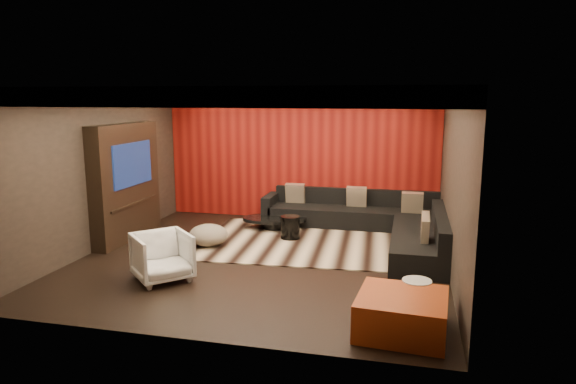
% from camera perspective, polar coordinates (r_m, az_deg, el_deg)
% --- Properties ---
extents(floor, '(6.00, 6.00, 0.02)m').
position_cam_1_polar(floor, '(8.74, -2.85, -7.47)').
color(floor, black).
rests_on(floor, ground).
extents(ceiling, '(6.00, 6.00, 0.02)m').
position_cam_1_polar(ceiling, '(8.31, -3.04, 11.35)').
color(ceiling, silver).
rests_on(ceiling, ground).
extents(wall_back, '(6.00, 0.02, 2.80)m').
position_cam_1_polar(wall_back, '(11.30, 1.37, 4.00)').
color(wall_back, black).
rests_on(wall_back, ground).
extents(wall_left, '(0.02, 6.00, 2.80)m').
position_cam_1_polar(wall_left, '(9.69, -20.30, 2.24)').
color(wall_left, black).
rests_on(wall_left, ground).
extents(wall_right, '(0.02, 6.00, 2.80)m').
position_cam_1_polar(wall_right, '(8.10, 17.95, 0.85)').
color(wall_right, black).
rests_on(wall_right, ground).
extents(red_feature_wall, '(5.98, 0.05, 2.78)m').
position_cam_1_polar(red_feature_wall, '(11.26, 1.32, 3.98)').
color(red_feature_wall, '#6B0C0A').
rests_on(red_feature_wall, ground).
extents(soffit_back, '(6.00, 0.60, 0.22)m').
position_cam_1_polar(soffit_back, '(10.92, 1.05, 10.55)').
color(soffit_back, silver).
rests_on(soffit_back, ground).
extents(soffit_front, '(6.00, 0.60, 0.22)m').
position_cam_1_polar(soffit_front, '(5.77, -10.76, 10.33)').
color(soffit_front, silver).
rests_on(soffit_front, ground).
extents(soffit_left, '(0.60, 4.80, 0.22)m').
position_cam_1_polar(soffit_left, '(9.43, -19.21, 9.97)').
color(soffit_left, silver).
rests_on(soffit_left, ground).
extents(soffit_right, '(0.60, 4.80, 0.22)m').
position_cam_1_polar(soffit_right, '(7.98, 16.23, 10.12)').
color(soffit_right, silver).
rests_on(soffit_right, ground).
extents(cove_back, '(4.80, 0.08, 0.04)m').
position_cam_1_polar(cove_back, '(10.59, 0.65, 10.07)').
color(cove_back, '#FFD899').
rests_on(cove_back, ground).
extents(cove_front, '(4.80, 0.08, 0.04)m').
position_cam_1_polar(cove_front, '(6.08, -9.41, 9.53)').
color(cove_front, '#FFD899').
rests_on(cove_front, ground).
extents(cove_left, '(0.08, 4.80, 0.04)m').
position_cam_1_polar(cove_left, '(9.25, -17.38, 9.52)').
color(cove_left, '#FFD899').
rests_on(cove_left, ground).
extents(cove_right, '(0.08, 4.80, 0.04)m').
position_cam_1_polar(cove_right, '(7.97, 13.73, 9.59)').
color(cove_right, '#FFD899').
rests_on(cove_right, ground).
extents(tv_surround, '(0.30, 2.00, 2.20)m').
position_cam_1_polar(tv_surround, '(10.15, -17.58, 1.04)').
color(tv_surround, black).
rests_on(tv_surround, ground).
extents(tv_screen, '(0.04, 1.30, 0.80)m').
position_cam_1_polar(tv_screen, '(10.02, -16.90, 2.98)').
color(tv_screen, black).
rests_on(tv_screen, ground).
extents(tv_shelf, '(0.04, 1.60, 0.04)m').
position_cam_1_polar(tv_shelf, '(10.14, -16.67, -1.22)').
color(tv_shelf, black).
rests_on(tv_shelf, ground).
extents(rug, '(4.17, 3.23, 0.02)m').
position_cam_1_polar(rug, '(9.69, 2.46, -5.51)').
color(rug, tan).
rests_on(rug, floor).
extents(coffee_table, '(1.53, 1.53, 0.22)m').
position_cam_1_polar(coffee_table, '(10.60, -1.50, -3.42)').
color(coffee_table, black).
rests_on(coffee_table, rug).
extents(drum_stool, '(0.42, 0.42, 0.43)m').
position_cam_1_polar(drum_stool, '(9.81, 0.26, -3.94)').
color(drum_stool, black).
rests_on(drum_stool, rug).
extents(striped_pouf, '(0.93, 0.93, 0.39)m').
position_cam_1_polar(striped_pouf, '(9.47, -8.85, -4.74)').
color(striped_pouf, beige).
rests_on(striped_pouf, rug).
extents(white_side_table, '(0.42, 0.42, 0.46)m').
position_cam_1_polar(white_side_table, '(6.72, 14.05, -11.30)').
color(white_side_table, silver).
rests_on(white_side_table, floor).
extents(orange_ottoman, '(1.08, 1.08, 0.44)m').
position_cam_1_polar(orange_ottoman, '(6.24, 12.53, -13.07)').
color(orange_ottoman, '#A73B15').
rests_on(orange_ottoman, floor).
extents(armchair, '(1.10, 1.10, 0.72)m').
position_cam_1_polar(armchair, '(7.87, -13.80, -7.00)').
color(armchair, silver).
rests_on(armchair, floor).
extents(sectional_sofa, '(3.65, 3.50, 0.75)m').
position_cam_1_polar(sectional_sofa, '(10.15, 9.60, -3.44)').
color(sectional_sofa, black).
rests_on(sectional_sofa, floor).
extents(throw_pillows, '(2.95, 2.80, 0.50)m').
position_cam_1_polar(throw_pillows, '(10.21, 8.84, -1.27)').
color(throw_pillows, '#C5AD90').
rests_on(throw_pillows, sectional_sofa).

